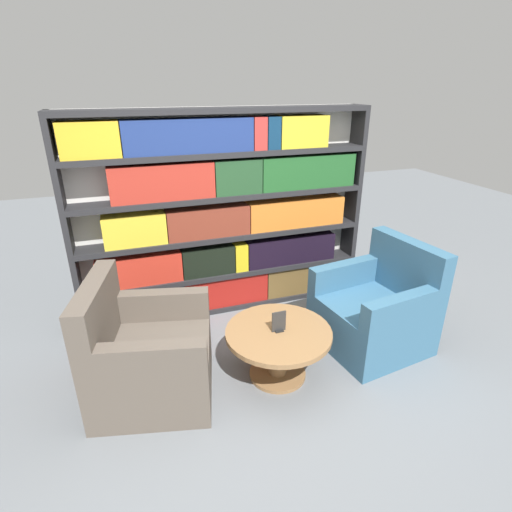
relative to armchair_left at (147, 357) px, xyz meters
name	(u,v)px	position (x,y,z in m)	size (l,w,h in m)	color
ground_plane	(277,394)	(0.91, -0.35, -0.32)	(14.00, 14.00, 0.00)	slate
bookshelf	(226,216)	(0.93, 1.10, 0.67)	(2.89, 0.30, 2.01)	silver
armchair_left	(147,357)	(0.00, 0.00, 0.00)	(1.01, 1.00, 0.95)	brown
armchair_right	(376,312)	(1.99, 0.00, 0.00)	(0.94, 0.93, 0.95)	#386684
coffee_table	(278,344)	(1.00, -0.14, -0.02)	(0.84, 0.84, 0.43)	olive
table_sign	(279,323)	(1.00, -0.14, 0.18)	(0.11, 0.06, 0.17)	black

